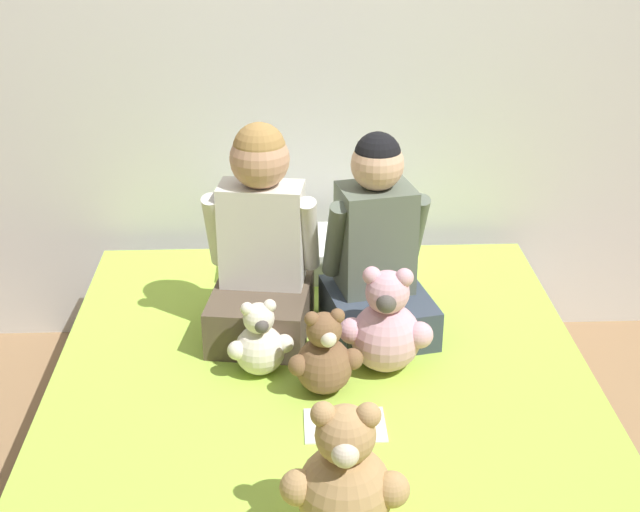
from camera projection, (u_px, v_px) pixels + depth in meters
ground_plane at (324, 510)px, 2.59m from camera, size 14.00×14.00×0.00m
wall_behind_bed at (311, 5)px, 3.04m from camera, size 8.00×0.06×2.50m
bed at (324, 455)px, 2.51m from camera, size 1.54×1.93×0.40m
child_on_left at (261, 248)px, 2.63m from camera, size 0.35×0.39×0.65m
child_on_right at (377, 253)px, 2.66m from camera, size 0.35×0.39×0.62m
teddy_bear_held_by_left_child at (260, 343)px, 2.48m from camera, size 0.19×0.14×0.23m
teddy_bear_held_by_right_child at (386, 327)px, 2.49m from camera, size 0.26×0.20×0.32m
teddy_bear_between_children at (325, 358)px, 2.40m from camera, size 0.20×0.16×0.25m
teddy_bear_at_foot_of_bed at (345, 479)px, 1.89m from camera, size 0.28×0.21×0.33m
pillow_at_headboard at (314, 253)px, 3.11m from camera, size 0.56×0.30×0.11m
sign_card at (345, 425)px, 2.29m from camera, size 0.21×0.15×0.00m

